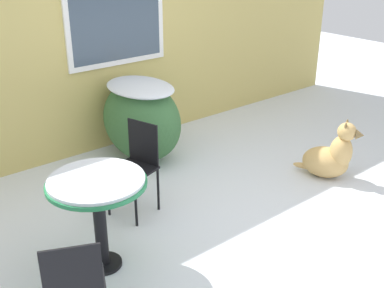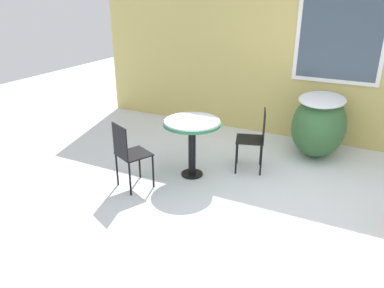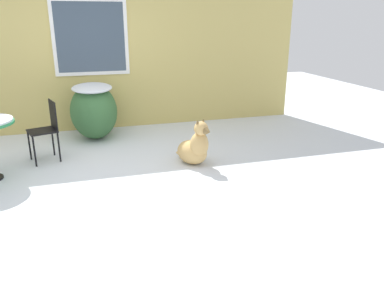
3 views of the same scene
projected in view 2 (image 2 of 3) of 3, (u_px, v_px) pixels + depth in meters
The scene contains 6 objects.
ground_plane at pixel (280, 203), 4.36m from camera, with size 16.00×16.00×0.00m, color silver.
house_wall at pixel (328, 47), 5.58m from camera, with size 8.00×0.10×3.01m.
shrub_left at pixel (319, 123), 5.47m from camera, with size 0.77×1.08×0.91m.
patio_table at pixel (192, 130), 4.78m from camera, with size 0.74×0.74×0.77m.
patio_chair_near_table at pixel (255, 137), 4.99m from camera, with size 0.46×0.46×0.85m.
patio_chair_far_side at pixel (129, 153), 4.52m from camera, with size 0.48×0.48×0.85m.
Camera 2 is at (0.78, -3.82, 2.32)m, focal length 35.00 mm.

